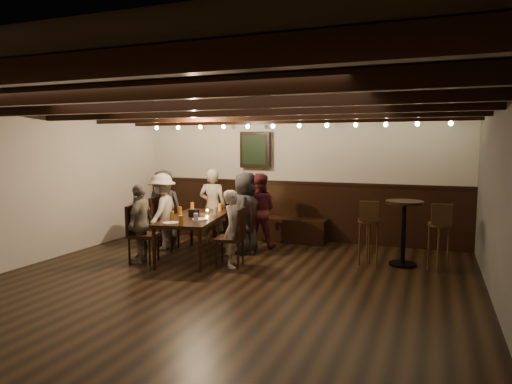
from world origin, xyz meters
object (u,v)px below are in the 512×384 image
at_px(person_left_near, 162,211).
at_px(person_right_near, 245,213).
at_px(chair_right_far, 231,249).
at_px(dining_table, 195,220).
at_px(high_top_table, 404,223).
at_px(chair_left_far, 143,245).
at_px(chair_right_near, 244,237).
at_px(person_left_far, 140,223).
at_px(bar_stool_left, 368,241).
at_px(bar_stool_right, 438,246).
at_px(chair_left_near, 164,233).
at_px(person_right_far, 233,229).
at_px(person_bench_centre, 213,206).
at_px(person_bench_right, 259,211).
at_px(person_bench_left, 164,207).

height_order(person_left_near, person_right_near, person_right_near).
relative_size(chair_right_far, person_right_near, 0.65).
bearing_deg(dining_table, high_top_table, 1.65).
bearing_deg(chair_left_far, dining_table, 122.04).
height_order(chair_right_near, person_left_far, person_left_far).
distance_m(dining_table, person_right_near, 0.88).
bearing_deg(dining_table, person_left_far, -149.04).
bearing_deg(bar_stool_left, person_right_near, 170.57).
bearing_deg(person_left_far, high_top_table, 97.66).
relative_size(chair_left_far, chair_right_far, 1.00).
relative_size(person_left_far, bar_stool_left, 1.22).
bearing_deg(bar_stool_right, chair_left_far, -175.25).
height_order(dining_table, person_right_near, person_right_near).
bearing_deg(chair_right_far, person_right_near, -1.97).
height_order(chair_left_near, person_left_near, person_left_near).
bearing_deg(chair_right_far, person_right_far, -90.00).
height_order(chair_right_far, bar_stool_left, bar_stool_left).
distance_m(person_bench_centre, bar_stool_right, 3.97).
xyz_separation_m(person_bench_right, person_right_near, (-0.06, -0.47, 0.02)).
distance_m(chair_right_near, chair_right_far, 0.90).
distance_m(person_left_near, person_right_far, 1.75).
xyz_separation_m(person_left_near, person_left_far, (0.17, -0.88, -0.06)).
bearing_deg(person_right_near, chair_left_near, 90.00).
distance_m(chair_left_far, person_left_near, 0.98).
distance_m(person_bench_left, person_right_far, 2.13).
bearing_deg(person_bench_left, person_right_far, 140.71).
relative_size(chair_left_near, high_top_table, 0.93).
height_order(chair_left_far, chair_right_far, chair_left_far).
relative_size(person_left_far, bar_stool_right, 1.22).
bearing_deg(person_bench_left, high_top_table, 169.16).
xyz_separation_m(chair_left_far, person_bench_left, (-0.43, 1.29, 0.41)).
height_order(chair_right_far, person_left_near, person_left_near).
relative_size(person_bench_right, person_left_near, 0.99).
bearing_deg(bar_stool_left, bar_stool_right, -4.46).
height_order(person_left_far, high_top_table, person_left_far).
distance_m(person_right_far, high_top_table, 2.61).
xyz_separation_m(person_bench_left, bar_stool_left, (3.78, -0.21, -0.31)).
height_order(chair_right_near, person_bench_centre, person_bench_centre).
relative_size(person_bench_left, person_bench_centre, 0.98).
relative_size(person_left_near, person_right_far, 1.15).
height_order(person_left_near, bar_stool_right, person_left_near).
xyz_separation_m(chair_right_far, bar_stool_left, (1.94, 0.81, 0.10)).
bearing_deg(chair_right_near, bar_stool_left, -102.70).
xyz_separation_m(person_bench_left, person_left_near, (0.23, -0.41, -0.01)).
xyz_separation_m(chair_left_far, person_right_far, (1.44, 0.27, 0.31)).
bearing_deg(person_left_far, person_bench_centre, 153.43).
height_order(person_bench_centre, bar_stool_left, person_bench_centre).
bearing_deg(chair_left_far, chair_left_near, -179.96).
distance_m(person_bench_centre, person_right_far, 1.68).
relative_size(dining_table, person_bench_right, 1.44).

